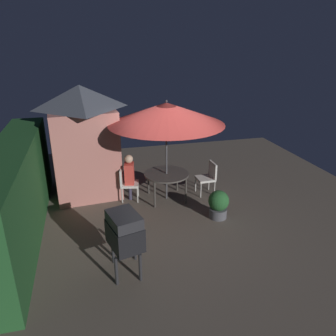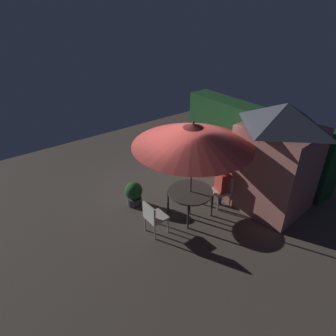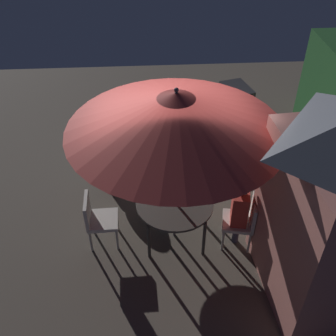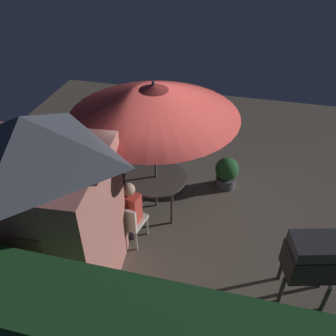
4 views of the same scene
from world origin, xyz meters
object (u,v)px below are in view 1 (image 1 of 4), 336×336
object	(u,v)px
garden_shed	(84,140)
bbq_grill	(125,232)
person_in_red	(129,172)
patio_table	(167,175)
chair_near_shed	(126,182)
chair_far_side	(208,176)
patio_umbrella	(166,113)
potted_plant_by_shed	(218,204)

from	to	relation	value
garden_shed	bbq_grill	distance (m)	3.81
bbq_grill	person_in_red	xyz separation A→B (m)	(2.88, -0.49, -0.06)
patio_table	chair_near_shed	bearing A→B (deg)	78.66
garden_shed	chair_far_side	xyz separation A→B (m)	(-0.98, -3.22, -0.98)
patio_umbrella	patio_table	bearing A→B (deg)	90.00
patio_table	person_in_red	distance (m)	0.98
chair_near_shed	patio_umbrella	bearing A→B (deg)	-101.34
potted_plant_by_shed	patio_umbrella	bearing A→B (deg)	36.75
bbq_grill	person_in_red	world-z (taller)	person_in_red
patio_table	chair_near_shed	xyz separation A→B (m)	(0.21, 1.04, -0.15)
garden_shed	patio_umbrella	bearing A→B (deg)	-116.58
chair_near_shed	bbq_grill	bearing A→B (deg)	172.12
chair_far_side	potted_plant_by_shed	bearing A→B (deg)	169.86
garden_shed	bbq_grill	size ratio (longest dim) A/B	2.46
garden_shed	chair_near_shed	size ratio (longest dim) A/B	3.27
person_in_red	patio_umbrella	bearing A→B (deg)	-101.34
potted_plant_by_shed	garden_shed	bearing A→B (deg)	52.44
bbq_grill	chair_far_side	world-z (taller)	bbq_grill
chair_far_side	person_in_red	bearing A→B (deg)	85.84
chair_near_shed	potted_plant_by_shed	size ratio (longest dim) A/B	1.30
chair_near_shed	person_in_red	distance (m)	0.28
potted_plant_by_shed	bbq_grill	bearing A→B (deg)	120.58
patio_table	patio_umbrella	distance (m)	1.65
chair_near_shed	chair_far_side	distance (m)	2.23
patio_umbrella	bbq_grill	size ratio (longest dim) A/B	2.42
chair_near_shed	chair_far_side	world-z (taller)	same
potted_plant_by_shed	patio_table	bearing A→B (deg)	36.75
patio_table	bbq_grill	xyz separation A→B (m)	(-2.69, 1.44, 0.17)
garden_shed	bbq_grill	xyz separation A→B (m)	(-3.71, -0.59, -0.65)
patio_table	person_in_red	size ratio (longest dim) A/B	0.93
patio_umbrella	potted_plant_by_shed	xyz separation A→B (m)	(-1.28, -0.96, -1.96)
garden_shed	patio_table	size ratio (longest dim) A/B	2.50
patio_table	potted_plant_by_shed	world-z (taller)	patio_table
garden_shed	chair_far_side	bearing A→B (deg)	-106.93
chair_near_shed	potted_plant_by_shed	bearing A→B (deg)	-126.74
potted_plant_by_shed	chair_far_side	bearing A→B (deg)	-10.14
patio_table	chair_far_side	world-z (taller)	chair_far_side
patio_umbrella	potted_plant_by_shed	size ratio (longest dim) A/B	4.18
patio_table	patio_umbrella	size ratio (longest dim) A/B	0.41
patio_table	potted_plant_by_shed	bearing A→B (deg)	-143.25
chair_far_side	garden_shed	bearing A→B (deg)	73.07
patio_table	chair_near_shed	size ratio (longest dim) A/B	1.31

